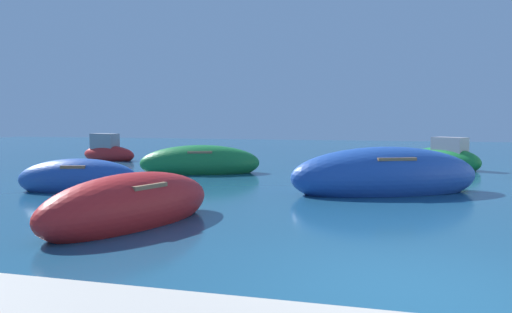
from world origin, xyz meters
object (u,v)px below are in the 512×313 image
moored_boat_3 (444,159)px  moored_boat_8 (108,152)px  moored_boat_0 (131,206)px  moored_boat_2 (200,163)px  moored_boat_5 (79,179)px  moored_boat_1 (385,176)px

moored_boat_3 → moored_boat_8: bearing=36.4°
moored_boat_0 → moored_boat_3: 14.55m
moored_boat_0 → moored_boat_8: bearing=-128.3°
moored_boat_2 → moored_boat_8: moored_boat_8 is taller
moored_boat_2 → moored_boat_5: moored_boat_2 is taller
moored_boat_8 → moored_boat_2: bearing=-20.6°
moored_boat_1 → moored_boat_2: 7.43m
moored_boat_0 → moored_boat_3: bearing=169.4°
moored_boat_5 → moored_boat_8: moored_boat_8 is taller
moored_boat_5 → moored_boat_1: bearing=173.7°
moored_boat_2 → moored_boat_8: size_ratio=1.43×
moored_boat_1 → moored_boat_2: bearing=-50.8°
moored_boat_0 → moored_boat_8: size_ratio=1.32×
moored_boat_2 → moored_boat_3: bearing=-176.4°
moored_boat_0 → moored_boat_8: 15.53m
moored_boat_2 → moored_boat_3: 9.89m
moored_boat_5 → moored_boat_8: bearing=-80.9°
moored_boat_2 → moored_boat_0: bearing=82.1°
moored_boat_3 → moored_boat_2: bearing=61.7°
moored_boat_2 → moored_boat_3: moored_boat_3 is taller
moored_boat_0 → moored_boat_1: 7.22m
moored_boat_1 → moored_boat_8: 15.26m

